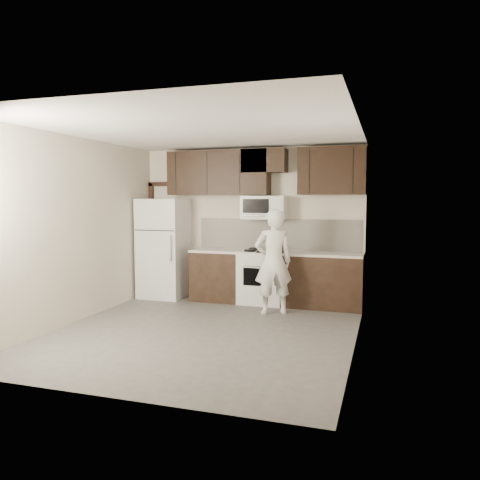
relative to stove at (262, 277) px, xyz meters
The scene contains 14 objects.
floor 2.02m from the stove, 98.80° to the right, with size 4.50×4.50×0.00m, color #4A4845.
back_wall 0.99m from the stove, 133.94° to the left, with size 4.00×4.00×0.00m, color beige.
ceiling 2.98m from the stove, 98.80° to the right, with size 4.50×4.50×0.00m, color white.
counter_run 0.30m from the stove, ahead, with size 2.95×0.64×0.91m.
stove is the anchor object (origin of this frame).
backsplash 0.80m from the stove, 56.25° to the left, with size 2.90×0.02×0.54m, color silver.
upper_cabinets 1.83m from the stove, 124.04° to the left, with size 3.48×0.35×0.78m.
microwave 1.20m from the stove, 90.10° to the left, with size 0.76×0.42×0.40m.
refrigerator 1.90m from the stove, behind, with size 0.80×0.76×1.80m.
door_trim 2.37m from the stove, behind, with size 0.50×0.08×2.12m.
saucepan 0.57m from the stove, 39.67° to the left, with size 0.31×0.18×0.17m.
baking_tray 0.53m from the stove, 38.45° to the right, with size 0.44×0.33×0.02m, color black.
pizza 0.55m from the stove, 38.45° to the right, with size 0.30×0.30×0.02m, color tan.
person 0.85m from the stove, 62.36° to the right, with size 0.60×0.39×1.64m, color silver.
Camera 1 is at (2.34, -5.80, 1.80)m, focal length 35.00 mm.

